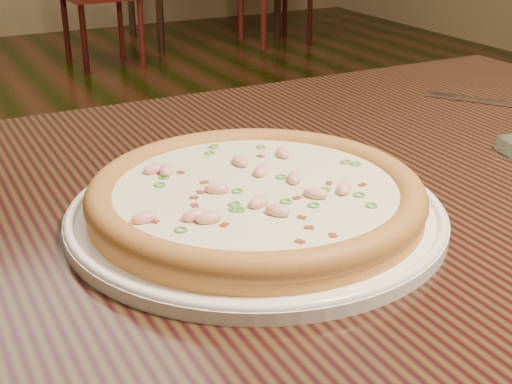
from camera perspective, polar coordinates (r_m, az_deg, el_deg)
name	(u,v)px	position (r m, az deg, el deg)	size (l,w,h in m)	color
hero_table	(327,259)	(0.84, 5.72, -5.35)	(1.20, 0.80, 0.75)	black
plate	(256,212)	(0.70, 0.00, -1.61)	(0.37, 0.37, 0.02)	white
pizza	(256,195)	(0.69, -0.01, -0.22)	(0.33, 0.33, 0.03)	#C9853B
fork	(489,101)	(1.13, 18.13, 6.91)	(0.11, 0.16, 0.00)	silver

